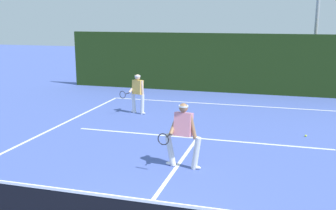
# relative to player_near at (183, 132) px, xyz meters

# --- Properties ---
(court_line_baseline_far) EXTENTS (9.89, 0.10, 0.01)m
(court_line_baseline_far) POSITION_rel_player_near_xyz_m (-0.15, 7.61, -0.91)
(court_line_baseline_far) COLOR white
(court_line_baseline_far) RESTS_ON ground_plane
(court_line_service) EXTENTS (8.06, 0.10, 0.01)m
(court_line_service) POSITION_rel_player_near_xyz_m (-0.15, 2.50, -0.91)
(court_line_service) COLOR white
(court_line_service) RESTS_ON ground_plane
(court_line_centre) EXTENTS (0.10, 6.40, 0.01)m
(court_line_centre) POSITION_rel_player_near_xyz_m (-0.15, -0.72, -0.91)
(court_line_centre) COLOR white
(court_line_centre) RESTS_ON ground_plane
(player_near) EXTENTS (0.98, 0.90, 1.66)m
(player_near) POSITION_rel_player_near_xyz_m (0.00, 0.00, 0.00)
(player_near) COLOR silver
(player_near) RESTS_ON ground_plane
(player_far) EXTENTS (0.93, 0.87, 1.55)m
(player_far) POSITION_rel_player_near_xyz_m (-3.07, 5.06, -0.07)
(player_far) COLOR silver
(player_far) RESTS_ON ground_plane
(tennis_ball) EXTENTS (0.07, 0.07, 0.07)m
(tennis_ball) POSITION_rel_player_near_xyz_m (3.12, 3.61, -0.88)
(tennis_ball) COLOR #D1E033
(tennis_ball) RESTS_ON ground_plane
(back_fence_windscreen) EXTENTS (16.91, 0.12, 2.92)m
(back_fence_windscreen) POSITION_rel_player_near_xyz_m (-0.15, 10.39, 0.54)
(back_fence_windscreen) COLOR #1F3612
(back_fence_windscreen) RESTS_ON ground_plane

